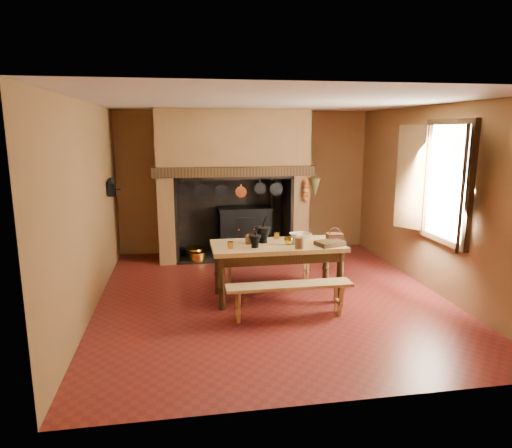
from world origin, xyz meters
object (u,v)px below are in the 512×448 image
at_px(mixing_bowl, 301,236).
at_px(bench_front, 289,292).
at_px(iron_range, 245,230).
at_px(work_table, 277,252).
at_px(coffee_grinder, 250,239).
at_px(wicker_basket, 335,237).

bearing_deg(mixing_bowl, bench_front, -112.32).
bearing_deg(iron_range, work_table, -87.39).
height_order(bench_front, mixing_bowl, mixing_bowl).
height_order(iron_range, coffee_grinder, iron_range).
bearing_deg(wicker_basket, work_table, 179.15).
bearing_deg(iron_range, bench_front, -87.98).
relative_size(work_table, bench_front, 1.14).
distance_m(coffee_grinder, mixing_bowl, 0.83).
relative_size(work_table, mixing_bowl, 6.15).
distance_m(iron_range, bench_front, 3.27).
bearing_deg(mixing_bowl, iron_range, 103.30).
distance_m(work_table, mixing_bowl, 0.53).
height_order(bench_front, wicker_basket, wicker_basket).
relative_size(iron_range, wicker_basket, 6.94).
bearing_deg(wicker_basket, coffee_grinder, 176.40).
xyz_separation_m(work_table, wicker_basket, (0.85, -0.03, 0.20)).
xyz_separation_m(iron_range, bench_front, (0.12, -3.27, -0.13)).
bearing_deg(mixing_bowl, coffee_grinder, -165.91).
bearing_deg(coffee_grinder, work_table, -14.36).
bearing_deg(mixing_bowl, work_table, -146.59).
bearing_deg(iron_range, coffee_grinder, -96.34).
xyz_separation_m(work_table, coffee_grinder, (-0.39, 0.07, 0.20)).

